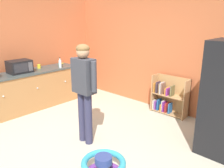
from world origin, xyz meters
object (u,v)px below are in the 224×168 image
object	(u,v)px
kitchen_counter	(31,90)
yellow_cup	(39,66)
bookshelf	(168,97)
banana_bunch	(61,63)
baby_walker	(104,167)
microwave	(19,67)
teal_cup	(60,64)
standing_person	(84,85)
clear_bottle	(60,63)

from	to	relation	value
kitchen_counter	yellow_cup	world-z (taller)	yellow_cup
bookshelf	banana_bunch	size ratio (longest dim) A/B	5.45
baby_walker	banana_bunch	xyz separation A→B (m)	(-3.09, 1.54, 0.77)
microwave	bookshelf	bearing A→B (deg)	40.27
kitchen_counter	teal_cup	world-z (taller)	teal_cup
yellow_cup	microwave	bearing A→B (deg)	-78.65
baby_walker	standing_person	bearing A→B (deg)	153.08
yellow_cup	standing_person	bearing A→B (deg)	-11.59
baby_walker	kitchen_counter	bearing A→B (deg)	168.91
clear_bottle	teal_cup	size ratio (longest dim) A/B	2.59
bookshelf	teal_cup	world-z (taller)	teal_cup
kitchen_counter	bookshelf	bearing A→B (deg)	37.41
clear_bottle	yellow_cup	xyz separation A→B (m)	(-0.30, -0.41, -0.05)
clear_bottle	teal_cup	xyz separation A→B (m)	(-0.12, 0.07, -0.05)
yellow_cup	teal_cup	bearing A→B (deg)	69.52
microwave	banana_bunch	xyz separation A→B (m)	(-0.09, 1.16, -0.11)
kitchen_counter	teal_cup	bearing A→B (deg)	85.00
bookshelf	standing_person	bearing A→B (deg)	-101.23
standing_person	yellow_cup	xyz separation A→B (m)	(-2.22, 0.46, -0.08)
clear_bottle	yellow_cup	distance (m)	0.51
banana_bunch	teal_cup	size ratio (longest dim) A/B	1.64
banana_bunch	bookshelf	bearing A→B (deg)	20.51
bookshelf	yellow_cup	bearing A→B (deg)	-148.51
kitchen_counter	banana_bunch	world-z (taller)	banana_bunch
yellow_cup	banana_bunch	bearing A→B (deg)	88.56
kitchen_counter	yellow_cup	distance (m)	0.60
bookshelf	clear_bottle	size ratio (longest dim) A/B	3.46
teal_cup	yellow_cup	size ratio (longest dim) A/B	1.00
standing_person	baby_walker	distance (m)	1.32
microwave	yellow_cup	xyz separation A→B (m)	(-0.11, 0.53, -0.09)
clear_bottle	teal_cup	world-z (taller)	clear_bottle
banana_bunch	microwave	bearing A→B (deg)	-85.57
bookshelf	yellow_cup	distance (m)	3.14
kitchen_counter	baby_walker	distance (m)	3.07
teal_cup	clear_bottle	bearing A→B (deg)	-31.93
baby_walker	clear_bottle	distance (m)	3.21
standing_person	teal_cup	size ratio (longest dim) A/B	17.80
banana_bunch	teal_cup	distance (m)	0.22
standing_person	clear_bottle	distance (m)	2.11
standing_person	baby_walker	xyz separation A→B (m)	(0.88, -0.45, -0.87)
bookshelf	banana_bunch	xyz separation A→B (m)	(-2.62, -0.98, 0.56)
banana_bunch	teal_cup	world-z (taller)	teal_cup
clear_bottle	kitchen_counter	bearing A→B (deg)	-104.46
baby_walker	clear_bottle	bearing A→B (deg)	154.95
baby_walker	clear_bottle	world-z (taller)	clear_bottle
kitchen_counter	teal_cup	size ratio (longest dim) A/B	24.31
kitchen_counter	clear_bottle	size ratio (longest dim) A/B	9.39
bookshelf	standing_person	distance (m)	2.21
teal_cup	yellow_cup	world-z (taller)	same
microwave	banana_bunch	bearing A→B (deg)	94.43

